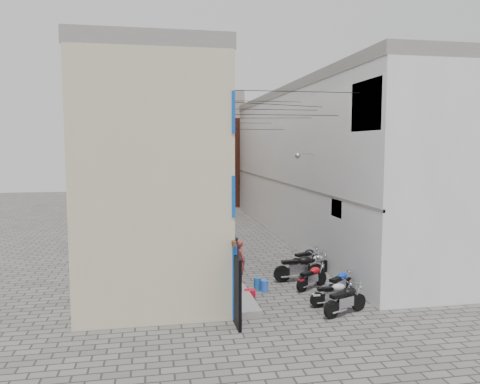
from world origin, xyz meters
TOP-DOWN VIEW (x-y plane):
  - ground at (0.00, 0.00)m, footprint 90.00×90.00m
  - plinth at (-2.05, 13.00)m, footprint 0.90×26.00m
  - building_left at (-4.98, 12.95)m, footprint 5.10×27.00m
  - building_right at (5.00, 13.00)m, footprint 5.94×26.00m
  - building_far_brick_left at (-2.00, 28.00)m, footprint 6.00×6.00m
  - building_far_brick_right at (3.00, 30.00)m, footprint 5.00×6.00m
  - building_far_concrete at (0.00, 34.00)m, footprint 8.00×5.00m
  - far_shopfront at (0.00, 25.20)m, footprint 2.00×0.30m
  - overhead_wires at (0.00, 7.64)m, footprint 5.80×13.02m
  - motorcycle_a at (1.19, -0.13)m, footprint 1.94×1.29m
  - motorcycle_b at (1.09, 0.68)m, footprint 1.73×0.61m
  - motorcycle_c at (1.80, 1.81)m, footprint 1.73×1.50m
  - motorcycle_d at (1.04, 2.76)m, footprint 1.77×1.41m
  - motorcycle_e at (0.87, 3.83)m, footprint 2.20×0.76m
  - motorcycle_f at (1.81, 4.64)m, footprint 1.82×1.25m
  - motorcycle_g at (1.78, 5.67)m, footprint 1.89×1.35m
  - person_a at (-1.70, 3.39)m, footprint 0.53×0.68m
  - person_b at (-1.70, 4.65)m, footprint 0.84×0.92m
  - water_jug_near at (-0.88, 2.72)m, footprint 0.37×0.37m
  - water_jug_far at (-1.08, 3.03)m, footprint 0.39×0.39m
  - red_crate at (-1.55, 2.25)m, footprint 0.47×0.40m

SIDE VIEW (x-z plane):
  - ground at x=0.00m, z-range 0.00..0.00m
  - plinth at x=-2.05m, z-range 0.00..0.25m
  - red_crate at x=-1.55m, z-range 0.00..0.26m
  - water_jug_near at x=-0.88m, z-range 0.00..0.45m
  - water_jug_far at x=-1.08m, z-range 0.00..0.47m
  - motorcycle_b at x=1.09m, z-range 0.00..0.99m
  - motorcycle_d at x=1.04m, z-range 0.00..1.01m
  - motorcycle_c at x=1.80m, z-range 0.00..1.02m
  - motorcycle_f at x=1.81m, z-range 0.00..1.02m
  - motorcycle_g at x=1.78m, z-range 0.00..1.06m
  - motorcycle_a at x=1.19m, z-range 0.00..1.08m
  - motorcycle_e at x=0.87m, z-range 0.00..1.26m
  - person_b at x=-1.70m, z-range 0.25..1.79m
  - person_a at x=-1.70m, z-range 0.25..1.92m
  - far_shopfront at x=0.00m, z-range 0.00..2.40m
  - building_far_brick_right at x=3.00m, z-range 0.00..8.00m
  - building_left at x=-4.98m, z-range 0.00..9.00m
  - building_right at x=5.00m, z-range 0.01..9.01m
  - building_far_brick_left at x=-2.00m, z-range 0.00..10.00m
  - building_far_concrete at x=0.00m, z-range 0.00..11.00m
  - overhead_wires at x=0.00m, z-range 6.46..7.79m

